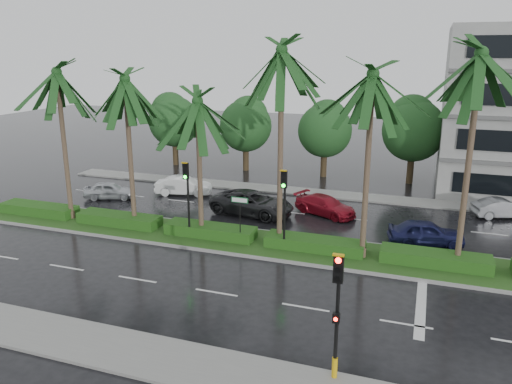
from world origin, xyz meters
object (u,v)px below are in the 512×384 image
(car_red, at_px, (325,205))
(car_blue, at_px, (426,233))
(car_darkgrey, at_px, (252,203))
(car_grey, at_px, (503,208))
(street_sign, at_px, (240,208))
(signal_median_left, at_px, (187,189))
(car_white, at_px, (183,186))
(signal_near, at_px, (337,311))
(car_silver, at_px, (110,190))

(car_red, distance_m, car_blue, 7.09)
(car_darkgrey, distance_m, car_grey, 15.93)
(street_sign, bearing_deg, car_darkgrey, 102.99)
(car_red, bearing_deg, car_grey, -48.86)
(signal_median_left, bearing_deg, car_darkgrey, 72.54)
(car_white, bearing_deg, car_darkgrey, -127.65)
(signal_near, bearing_deg, car_red, 102.61)
(signal_median_left, distance_m, car_silver, 10.91)
(car_red, bearing_deg, signal_median_left, 163.20)
(signal_median_left, xyz_separation_m, car_blue, (12.50, 3.70, -2.31))
(street_sign, height_order, car_red, street_sign)
(signal_median_left, relative_size, car_darkgrey, 0.80)
(signal_median_left, relative_size, car_blue, 1.08)
(car_red, bearing_deg, signal_near, -142.60)
(car_silver, bearing_deg, car_blue, -115.49)
(street_sign, xyz_separation_m, car_white, (-7.58, 8.07, -1.45))
(car_darkgrey, bearing_deg, car_white, 75.90)
(car_grey, bearing_deg, car_red, 85.90)
(signal_near, bearing_deg, street_sign, 125.34)
(car_white, bearing_deg, car_silver, 106.20)
(street_sign, relative_size, car_blue, 0.64)
(car_red, xyz_separation_m, car_grey, (10.74, 3.15, -0.00))
(car_white, distance_m, car_blue, 17.67)
(car_blue, bearing_deg, car_silver, 73.12)
(street_sign, bearing_deg, car_silver, 156.02)
(car_silver, distance_m, car_red, 15.40)
(car_silver, relative_size, car_red, 0.85)
(street_sign, height_order, car_blue, street_sign)
(car_white, bearing_deg, street_sign, -151.57)
(car_silver, xyz_separation_m, car_blue, (21.58, -1.85, 0.08))
(car_darkgrey, bearing_deg, signal_near, -142.84)
(signal_near, distance_m, car_white, 23.19)
(car_white, xyz_separation_m, car_darkgrey, (6.33, -2.67, 0.09))
(car_grey, bearing_deg, car_blue, 124.86)
(car_silver, distance_m, car_darkgrey, 10.83)
(signal_median_left, xyz_separation_m, car_silver, (-9.08, 5.55, -2.39))
(signal_near, distance_m, car_silver, 24.49)
(car_silver, xyz_separation_m, car_darkgrey, (10.83, 0.03, 0.15))
(street_sign, xyz_separation_m, car_blue, (9.50, 3.52, -1.44))
(car_darkgrey, height_order, car_red, car_darkgrey)
(signal_near, relative_size, street_sign, 1.68)
(signal_median_left, height_order, street_sign, signal_median_left)
(street_sign, xyz_separation_m, car_grey, (14.00, 10.02, -1.52))
(car_blue, height_order, car_grey, car_blue)
(street_sign, xyz_separation_m, car_silver, (-12.08, 5.37, -1.51))
(car_darkgrey, bearing_deg, street_sign, -158.23)
(signal_near, bearing_deg, car_grey, 70.61)
(car_white, bearing_deg, signal_near, -155.67)
(car_white, relative_size, car_red, 0.97)
(signal_near, relative_size, car_red, 1.03)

